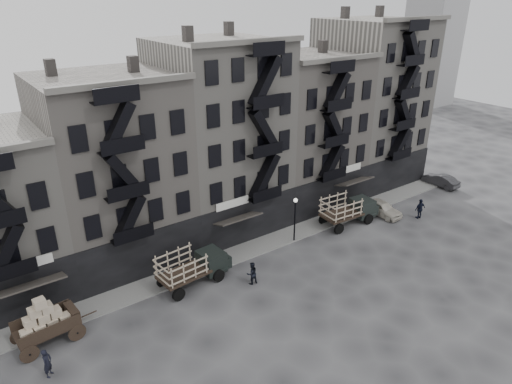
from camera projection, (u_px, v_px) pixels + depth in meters
ground at (286, 265)px, 37.47m from camera, size 140.00×140.00×0.00m
sidewalk at (260, 246)px, 40.23m from camera, size 55.00×2.50×0.15m
building_midwest at (114, 171)px, 36.40m from camera, size 10.00×11.35×16.20m
building_center at (220, 137)px, 41.34m from camera, size 10.00×11.35×18.20m
building_mideast at (303, 130)px, 47.08m from camera, size 10.00×11.35×16.20m
building_east at (370, 103)px, 51.82m from camera, size 10.00×11.35×19.20m
lamp_post at (295, 214)px, 39.88m from camera, size 0.36×0.36×4.28m
wagon at (42, 318)px, 28.47m from camera, size 4.22×2.54×3.42m
stake_truck_west at (193, 264)px, 34.54m from camera, size 5.99×2.87×2.92m
stake_truck_east at (349, 208)px, 43.54m from camera, size 6.11×2.86×2.99m
car_east at (382, 208)px, 45.67m from camera, size 1.90×4.43×1.49m
car_far at (441, 180)px, 52.48m from camera, size 1.57×4.25×1.39m
pedestrian_west at (47, 363)px, 26.35m from camera, size 0.79×0.82×1.89m
pedestrian_mid at (252, 273)px, 34.78m from camera, size 0.94×0.75×1.85m
policeman at (420, 209)px, 44.85m from camera, size 1.27×0.69×2.06m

